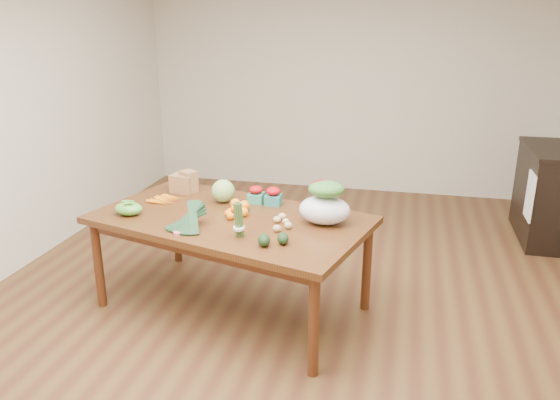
% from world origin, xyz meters
% --- Properties ---
extents(floor, '(6.00, 6.00, 0.00)m').
position_xyz_m(floor, '(0.00, 0.00, 0.00)').
color(floor, brown).
rests_on(floor, ground).
extents(room_walls, '(5.02, 6.02, 2.70)m').
position_xyz_m(room_walls, '(0.00, 0.00, 1.35)').
color(room_walls, beige).
rests_on(room_walls, floor).
extents(dining_table, '(2.20, 1.59, 0.75)m').
position_xyz_m(dining_table, '(-0.43, -0.28, 0.38)').
color(dining_table, '#492911').
rests_on(dining_table, floor).
extents(cabinet, '(0.52, 1.02, 0.94)m').
position_xyz_m(cabinet, '(2.22, 1.78, 0.47)').
color(cabinet, black).
rests_on(cabinet, floor).
extents(dish_towel, '(0.02, 0.28, 0.45)m').
position_xyz_m(dish_towel, '(1.96, 1.40, 0.55)').
color(dish_towel, white).
rests_on(dish_towel, cabinet).
extents(paper_bag, '(0.30, 0.27, 0.18)m').
position_xyz_m(paper_bag, '(-1.00, 0.20, 0.84)').
color(paper_bag, brown).
rests_on(paper_bag, dining_table).
extents(cabbage, '(0.18, 0.18, 0.18)m').
position_xyz_m(cabbage, '(-0.59, 0.03, 0.84)').
color(cabbage, '#9CBD6D').
rests_on(cabbage, dining_table).
extents(strawberry_basket_a, '(0.14, 0.14, 0.11)m').
position_xyz_m(strawberry_basket_a, '(-0.33, 0.08, 0.80)').
color(strawberry_basket_a, red).
rests_on(strawberry_basket_a, dining_table).
extents(strawberry_basket_b, '(0.15, 0.15, 0.11)m').
position_xyz_m(strawberry_basket_b, '(-0.19, 0.06, 0.81)').
color(strawberry_basket_b, red).
rests_on(strawberry_basket_b, dining_table).
extents(orange_a, '(0.08, 0.08, 0.08)m').
position_xyz_m(orange_a, '(-0.45, -0.10, 0.79)').
color(orange_a, orange).
rests_on(orange_a, dining_table).
extents(orange_b, '(0.08, 0.08, 0.08)m').
position_xyz_m(orange_b, '(-0.37, -0.14, 0.79)').
color(orange_b, '#FB610F').
rests_on(orange_b, dining_table).
extents(orange_c, '(0.07, 0.07, 0.07)m').
position_xyz_m(orange_c, '(-0.34, -0.25, 0.78)').
color(orange_c, orange).
rests_on(orange_c, dining_table).
extents(mandarin_cluster, '(0.22, 0.22, 0.09)m').
position_xyz_m(mandarin_cluster, '(-0.40, -0.26, 0.80)').
color(mandarin_cluster, orange).
rests_on(mandarin_cluster, dining_table).
extents(carrots, '(0.27, 0.27, 0.03)m').
position_xyz_m(carrots, '(-1.04, -0.06, 0.76)').
color(carrots, orange).
rests_on(carrots, dining_table).
extents(snap_pea_bag, '(0.21, 0.16, 0.10)m').
position_xyz_m(snap_pea_bag, '(-1.18, -0.41, 0.80)').
color(snap_pea_bag, green).
rests_on(snap_pea_bag, dining_table).
extents(kale_bunch, '(0.41, 0.47, 0.16)m').
position_xyz_m(kale_bunch, '(-0.65, -0.60, 0.83)').
color(kale_bunch, black).
rests_on(kale_bunch, dining_table).
extents(asparagus_bundle, '(0.11, 0.13, 0.26)m').
position_xyz_m(asparagus_bundle, '(-0.25, -0.63, 0.88)').
color(asparagus_bundle, '#4D7B38').
rests_on(asparagus_bundle, dining_table).
extents(potato_a, '(0.06, 0.05, 0.05)m').
position_xyz_m(potato_a, '(-0.07, -0.32, 0.77)').
color(potato_a, tan).
rests_on(potato_a, dining_table).
extents(potato_b, '(0.06, 0.05, 0.05)m').
position_xyz_m(potato_b, '(-0.03, -0.49, 0.77)').
color(potato_b, tan).
rests_on(potato_b, dining_table).
extents(potato_c, '(0.05, 0.05, 0.04)m').
position_xyz_m(potato_c, '(0.00, -0.34, 0.77)').
color(potato_c, '#D5B57A').
rests_on(potato_c, dining_table).
extents(potato_d, '(0.06, 0.05, 0.05)m').
position_xyz_m(potato_d, '(-0.05, -0.25, 0.77)').
color(potato_d, '#D1C578').
rests_on(potato_d, dining_table).
extents(potato_e, '(0.06, 0.05, 0.05)m').
position_xyz_m(potato_e, '(0.03, -0.41, 0.77)').
color(potato_e, tan).
rests_on(potato_e, dining_table).
extents(avocado_a, '(0.11, 0.14, 0.08)m').
position_xyz_m(avocado_a, '(-0.05, -0.74, 0.79)').
color(avocado_a, black).
rests_on(avocado_a, dining_table).
extents(avocado_b, '(0.10, 0.13, 0.07)m').
position_xyz_m(avocado_b, '(0.06, -0.68, 0.79)').
color(avocado_b, black).
rests_on(avocado_b, dining_table).
extents(salad_bag, '(0.43, 0.36, 0.28)m').
position_xyz_m(salad_bag, '(0.26, -0.25, 0.89)').
color(salad_bag, white).
rests_on(salad_bag, dining_table).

